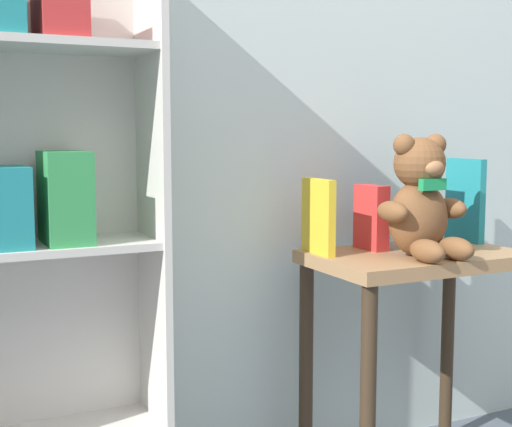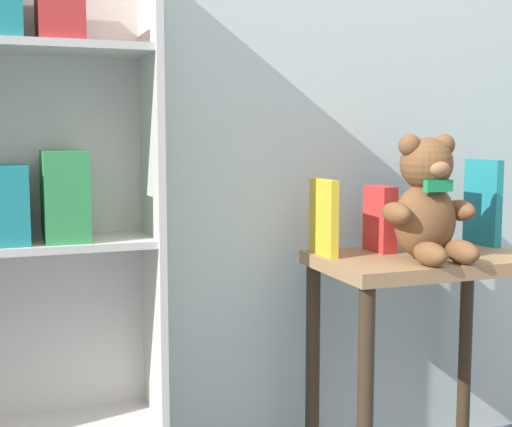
{
  "view_description": "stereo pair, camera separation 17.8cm",
  "coord_description": "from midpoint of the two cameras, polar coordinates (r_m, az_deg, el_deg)",
  "views": [
    {
      "loc": [
        -1.03,
        -0.37,
        0.97
      ],
      "look_at": [
        -0.26,
        1.23,
        0.77
      ],
      "focal_mm": 50.0,
      "sensor_mm": 36.0,
      "label": 1
    },
    {
      "loc": [
        -0.86,
        -0.43,
        0.97
      ],
      "look_at": [
        -0.26,
        1.23,
        0.77
      ],
      "focal_mm": 50.0,
      "sensor_mm": 36.0,
      "label": 2
    }
  ],
  "objects": [
    {
      "name": "wall_back",
      "position": [
        2.11,
        7.09,
        13.97
      ],
      "size": [
        4.8,
        0.06,
        2.5
      ],
      "color": "silver",
      "rests_on": "ground_plane"
    },
    {
      "name": "bookshelf_side",
      "position": [
        1.74,
        -14.52,
        0.36
      ],
      "size": [
        0.57,
        0.24,
        1.43
      ],
      "color": "beige",
      "rests_on": "ground_plane"
    },
    {
      "name": "display_table",
      "position": [
        2.01,
        15.74,
        -6.85
      ],
      "size": [
        0.57,
        0.37,
        0.65
      ],
      "color": "#9E754C",
      "rests_on": "ground_plane"
    },
    {
      "name": "teddy_bear",
      "position": [
        1.9,
        16.23,
        0.82
      ],
      "size": [
        0.25,
        0.22,
        0.32
      ],
      "color": "brown",
      "rests_on": "display_table"
    },
    {
      "name": "book_standing_yellow",
      "position": [
        1.91,
        8.08,
        -0.31
      ],
      "size": [
        0.03,
        0.15,
        0.2
      ],
      "primitive_type": "cube",
      "rotation": [
        0.0,
        0.0,
        -0.03
      ],
      "color": "gold",
      "rests_on": "display_table"
    },
    {
      "name": "book_standing_red",
      "position": [
        2.0,
        12.42,
        -0.43
      ],
      "size": [
        0.05,
        0.11,
        0.18
      ],
      "primitive_type": "cube",
      "rotation": [
        0.0,
        0.0,
        0.03
      ],
      "color": "red",
      "rests_on": "display_table"
    },
    {
      "name": "book_standing_blue",
      "position": [
        2.09,
        16.33,
        0.88
      ],
      "size": [
        0.02,
        0.11,
        0.26
      ],
      "primitive_type": "cube",
      "rotation": [
        0.0,
        0.0,
        -0.0
      ],
      "color": "#2D51B7",
      "rests_on": "display_table"
    },
    {
      "name": "book_standing_teal",
      "position": [
        2.2,
        19.91,
        0.84
      ],
      "size": [
        0.02,
        0.15,
        0.25
      ],
      "primitive_type": "cube",
      "rotation": [
        0.0,
        0.0,
        0.0
      ],
      "color": "teal",
      "rests_on": "display_table"
    }
  ]
}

